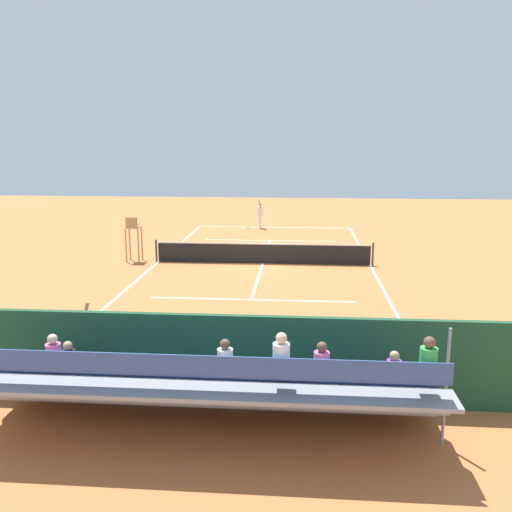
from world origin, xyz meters
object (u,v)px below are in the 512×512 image
tennis_racket (244,229)px  umpire_chair (133,234)px  tennis_net (263,253)px  tennis_ball_near (250,230)px  tennis_player (260,213)px  courtside_bench (290,366)px  bleacher_stand (214,388)px  tennis_ball_far (219,235)px  line_judge (82,340)px  equipment_bag (205,380)px

tennis_racket → umpire_chair: bearing=67.3°
tennis_net → tennis_ball_near: tennis_net is taller
tennis_net → tennis_player: bearing=-85.0°
courtside_bench → tennis_player: tennis_player is taller
tennis_ball_near → tennis_player: bearing=-115.6°
bleacher_stand → tennis_player: bleacher_stand is taller
tennis_ball_far → line_judge: 20.74m
tennis_ball_near → line_judge: size_ratio=0.03×
tennis_ball_far → tennis_player: bearing=-127.5°
tennis_player → bleacher_stand: bearing=92.2°
umpire_chair → tennis_racket: 11.13m
tennis_net → line_judge: line_judge is taller
tennis_racket → tennis_ball_near: (-0.46, 0.88, 0.02)m
umpire_chair → line_judge: size_ratio=1.11×
tennis_ball_near → bleacher_stand: bearing=93.6°
tennis_ball_near → umpire_chair: bearing=63.1°
tennis_player → tennis_ball_near: size_ratio=29.18×
equipment_bag → courtside_bench: bearing=-176.3°
bleacher_stand → tennis_ball_near: bearing=-86.4°
tennis_racket → tennis_ball_far: (1.28, 2.72, 0.02)m
courtside_bench → equipment_bag: courtside_bench is taller
line_judge → bleacher_stand: bearing=148.7°
umpire_chair → courtside_bench: umpire_chair is taller
bleacher_stand → tennis_ball_far: bearing=-81.8°
tennis_net → equipment_bag: (0.45, 13.40, -0.32)m
tennis_ball_far → courtside_bench: bearing=102.9°
tennis_net → bleacher_stand: bearing=90.3°
bleacher_stand → umpire_chair: size_ratio=4.23×
bleacher_stand → courtside_bench: bearing=-125.1°
tennis_ball_far → tennis_racket: bearing=-115.3°
courtside_bench → tennis_racket: (3.49, -23.50, -0.54)m
umpire_chair → tennis_player: bearing=-116.8°
umpire_chair → equipment_bag: 14.65m
tennis_net → equipment_bag: bearing=88.1°
bleacher_stand → tennis_ball_far: size_ratio=137.27×
courtside_bench → tennis_player: bearing=-84.1°
bleacher_stand → line_judge: size_ratio=4.70×
umpire_chair → line_judge: 13.53m
umpire_chair → equipment_bag: size_ratio=2.38×
umpire_chair → tennis_player: size_ratio=1.11×
tennis_player → tennis_racket: bearing=15.7°
umpire_chair → line_judge: umpire_chair is taller
tennis_net → tennis_ball_far: tennis_net is taller
tennis_racket → tennis_ball_far: tennis_ball_far is taller
tennis_net → umpire_chair: size_ratio=4.81×
line_judge → equipment_bag: bearing=176.3°
bleacher_stand → tennis_ball_far: bleacher_stand is taller
umpire_chair → equipment_bag: (-5.75, 13.43, -1.13)m
tennis_player → tennis_ball_far: 3.91m
bleacher_stand → tennis_ball_near: 24.77m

